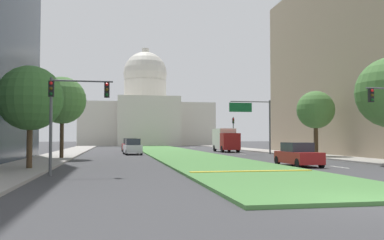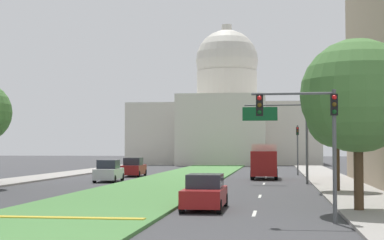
# 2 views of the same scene
# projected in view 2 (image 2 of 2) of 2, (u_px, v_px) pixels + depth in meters

# --- Properties ---
(ground_plane) EXTENTS (260.00, 260.00, 0.00)m
(ground_plane) POSITION_uv_depth(u_px,v_px,m) (189.00, 177.00, 60.29)
(ground_plane) COLOR #3D3D3F
(grass_median) EXTENTS (7.74, 85.53, 0.14)m
(grass_median) POSITION_uv_depth(u_px,v_px,m) (182.00, 178.00, 55.59)
(grass_median) COLOR #4C8442
(grass_median) RESTS_ON ground_plane
(median_curb_nose) EXTENTS (6.97, 0.50, 0.04)m
(median_curb_nose) POSITION_uv_depth(u_px,v_px,m) (59.00, 217.00, 24.12)
(median_curb_nose) COLOR gold
(median_curb_nose) RESTS_ON grass_median
(lane_dashes_right) EXTENTS (0.16, 71.72, 0.01)m
(lane_dashes_right) POSITION_uv_depth(u_px,v_px,m) (266.00, 176.00, 61.14)
(lane_dashes_right) COLOR silver
(lane_dashes_right) RESTS_ON ground_plane
(sidewalk_left) EXTENTS (4.00, 85.53, 0.15)m
(sidewalk_left) POSITION_uv_depth(u_px,v_px,m) (22.00, 180.00, 52.70)
(sidewalk_left) COLOR #9E9991
(sidewalk_left) RESTS_ON ground_plane
(sidewalk_right) EXTENTS (4.00, 85.53, 0.15)m
(sidewalk_right) POSITION_uv_depth(u_px,v_px,m) (335.00, 182.00, 49.08)
(sidewalk_right) COLOR #9E9991
(sidewalk_right) RESTS_ON ground_plane
(capitol_building) EXTENTS (31.72, 25.36, 24.67)m
(capitol_building) POSITION_uv_depth(u_px,v_px,m) (227.00, 120.00, 106.83)
(capitol_building) COLOR beige
(capitol_building) RESTS_ON ground_plane
(traffic_light_near_right) EXTENTS (3.34, 0.35, 5.20)m
(traffic_light_near_right) POSITION_uv_depth(u_px,v_px,m) (312.00, 125.00, 23.70)
(traffic_light_near_right) COLOR #515456
(traffic_light_near_right) RESTS_ON ground_plane
(traffic_light_far_right) EXTENTS (0.28, 0.35, 5.20)m
(traffic_light_far_right) POSITION_uv_depth(u_px,v_px,m) (298.00, 143.00, 63.42)
(traffic_light_far_right) COLOR #515456
(traffic_light_far_right) RESTS_ON ground_plane
(overhead_guide_sign) EXTENTS (5.20, 0.20, 6.50)m
(overhead_guide_sign) POSITION_uv_depth(u_px,v_px,m) (283.00, 126.00, 48.59)
(overhead_guide_sign) COLOR #515456
(overhead_guide_sign) RESTS_ON ground_plane
(street_tree_right_near) EXTENTS (5.14, 5.14, 7.84)m
(street_tree_right_near) POSITION_uv_depth(u_px,v_px,m) (358.00, 96.00, 27.33)
(street_tree_right_near) COLOR #4C3823
(street_tree_right_near) RESTS_ON ground_plane
(street_tree_right_mid) EXTENTS (3.79, 3.79, 6.69)m
(street_tree_right_mid) POSITION_uv_depth(u_px,v_px,m) (336.00, 119.00, 39.24)
(street_tree_right_mid) COLOR #4C3823
(street_tree_right_mid) RESTS_ON ground_plane
(sedan_lead_stopped) EXTENTS (1.90, 4.43, 1.66)m
(sedan_lead_stopped) POSITION_uv_depth(u_px,v_px,m) (205.00, 193.00, 28.75)
(sedan_lead_stopped) COLOR maroon
(sedan_lead_stopped) RESTS_ON ground_plane
(sedan_midblock) EXTENTS (2.13, 4.58, 1.85)m
(sedan_midblock) POSITION_uv_depth(u_px,v_px,m) (109.00, 172.00, 51.45)
(sedan_midblock) COLOR silver
(sedan_midblock) RESTS_ON ground_plane
(sedan_distant) EXTENTS (2.10, 4.72, 1.86)m
(sedan_distant) POSITION_uv_depth(u_px,v_px,m) (134.00, 168.00, 60.56)
(sedan_distant) COLOR maroon
(sedan_distant) RESTS_ON ground_plane
(box_truck_delivery) EXTENTS (2.40, 6.40, 3.20)m
(box_truck_delivery) POSITION_uv_depth(u_px,v_px,m) (264.00, 161.00, 56.27)
(box_truck_delivery) COLOR maroon
(box_truck_delivery) RESTS_ON ground_plane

